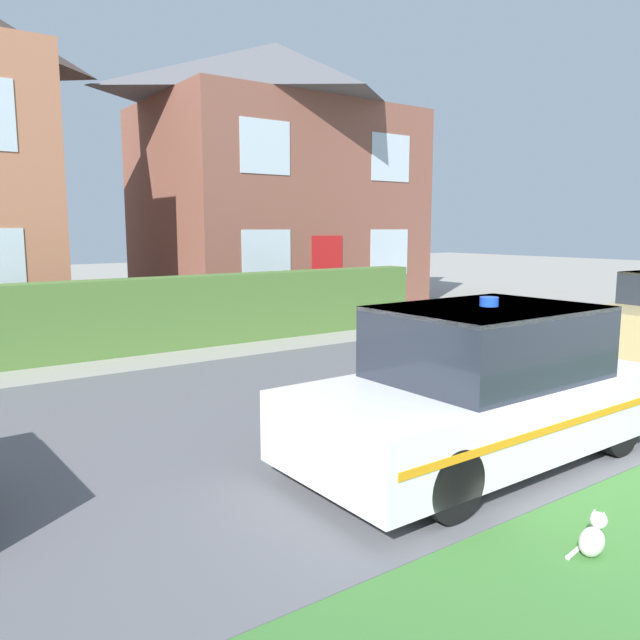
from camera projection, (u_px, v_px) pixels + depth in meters
name	position (u px, v px, depth m)	size (l,w,h in m)	color
road_strip	(364.00, 399.00, 8.44)	(28.00, 6.84, 0.01)	#5B5B60
garden_hedge	(181.00, 312.00, 12.00)	(11.27, 0.58, 1.38)	#4C7233
police_car	(481.00, 388.00, 6.15)	(3.98, 1.76, 1.62)	black
cat	(593.00, 538.00, 4.40)	(0.36, 0.21, 0.31)	silver
house_right	(277.00, 175.00, 18.59)	(7.79, 5.81, 7.62)	brown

